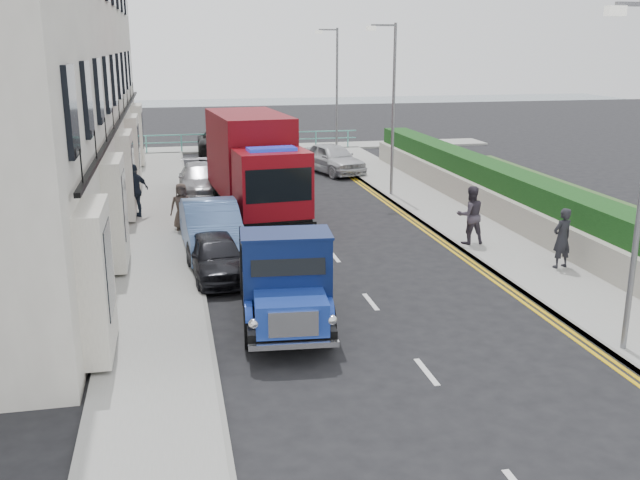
% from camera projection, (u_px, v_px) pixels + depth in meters
% --- Properties ---
extents(ground, '(120.00, 120.00, 0.00)m').
position_uv_depth(ground, '(395.00, 333.00, 15.84)').
color(ground, black).
rests_on(ground, ground).
extents(pavement_west, '(2.40, 38.00, 0.12)m').
position_uv_depth(pavement_west, '(159.00, 238.00, 23.27)').
color(pavement_west, gray).
rests_on(pavement_west, ground).
extents(pavement_east, '(2.60, 38.00, 0.12)m').
position_uv_depth(pavement_east, '(460.00, 222.00, 25.37)').
color(pavement_east, gray).
rests_on(pavement_east, ground).
extents(promenade, '(30.00, 2.50, 0.12)m').
position_uv_depth(promenade, '(249.00, 148.00, 43.17)').
color(promenade, gray).
rests_on(promenade, ground).
extents(sea_plane, '(120.00, 120.00, 0.00)m').
position_uv_depth(sea_plane, '(214.00, 106.00, 72.41)').
color(sea_plane, slate).
rests_on(sea_plane, ground).
extents(terrace_west, '(6.31, 30.20, 14.25)m').
position_uv_depth(terrace_west, '(19.00, 14.00, 24.30)').
color(terrace_west, white).
rests_on(terrace_west, ground).
extents(garden_east, '(1.45, 28.00, 1.75)m').
position_uv_depth(garden_east, '(511.00, 197.00, 25.53)').
color(garden_east, '#B2AD9E').
rests_on(garden_east, ground).
extents(seafront_railing, '(13.00, 0.08, 1.11)m').
position_uv_depth(seafront_railing, '(250.00, 142.00, 42.27)').
color(seafront_railing, '#59B2A5').
rests_on(seafront_railing, ground).
extents(lamp_near, '(1.23, 0.18, 7.00)m').
position_uv_depth(lamp_near, '(640.00, 163.00, 13.72)').
color(lamp_near, slate).
rests_on(lamp_near, ground).
extents(lamp_mid, '(1.23, 0.18, 7.00)m').
position_uv_depth(lamp_mid, '(391.00, 100.00, 28.81)').
color(lamp_mid, slate).
rests_on(lamp_mid, ground).
extents(lamp_far, '(1.23, 0.18, 7.00)m').
position_uv_depth(lamp_far, '(335.00, 86.00, 38.24)').
color(lamp_far, slate).
rests_on(lamp_far, ground).
extents(bedford_lorry, '(2.29, 4.97, 2.29)m').
position_uv_depth(bedford_lorry, '(286.00, 287.00, 15.66)').
color(bedford_lorry, black).
rests_on(bedford_lorry, ground).
extents(red_lorry, '(3.04, 7.30, 3.73)m').
position_uv_depth(red_lorry, '(254.00, 163.00, 26.00)').
color(red_lorry, black).
rests_on(red_lorry, ground).
extents(parked_car_front, '(1.73, 3.68, 1.22)m').
position_uv_depth(parked_car_front, '(216.00, 256.00, 19.44)').
color(parked_car_front, black).
rests_on(parked_car_front, ground).
extents(parked_car_mid, '(1.89, 4.80, 1.55)m').
position_uv_depth(parked_car_mid, '(211.00, 227.00, 21.80)').
color(parked_car_mid, '#4E6FA8').
rests_on(parked_car_mid, ground).
extents(parked_car_rear, '(1.95, 4.62, 1.33)m').
position_uv_depth(parked_car_rear, '(201.00, 180.00, 29.93)').
color(parked_car_rear, '#9C9CA1').
rests_on(parked_car_rear, ground).
extents(seafront_car_left, '(2.73, 5.58, 1.53)m').
position_uv_depth(seafront_car_left, '(220.00, 142.00, 40.73)').
color(seafront_car_left, black).
rests_on(seafront_car_left, ground).
extents(seafront_car_right, '(2.93, 4.65, 1.48)m').
position_uv_depth(seafront_car_right, '(332.00, 158.00, 35.13)').
color(seafront_car_right, '#BBBCC0').
rests_on(seafront_car_right, ground).
extents(pedestrian_east_near, '(0.71, 0.56, 1.71)m').
position_uv_depth(pedestrian_east_near, '(562.00, 238.00, 19.85)').
color(pedestrian_east_near, black).
rests_on(pedestrian_east_near, pavement_east).
extents(pedestrian_east_far, '(0.89, 0.70, 1.84)m').
position_uv_depth(pedestrian_east_far, '(470.00, 215.00, 22.26)').
color(pedestrian_east_far, '#3B3440').
rests_on(pedestrian_east_far, pavement_east).
extents(pedestrian_west_near, '(1.18, 1.10, 1.96)m').
position_uv_depth(pedestrian_west_near, '(135.00, 191.00, 25.60)').
color(pedestrian_west_near, '#1C2532').
rests_on(pedestrian_west_near, pavement_west).
extents(pedestrian_west_far, '(0.80, 0.55, 1.58)m').
position_uv_depth(pedestrian_west_far, '(182.00, 206.00, 23.99)').
color(pedestrian_west_far, '#3E332D').
rests_on(pedestrian_west_far, pavement_west).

